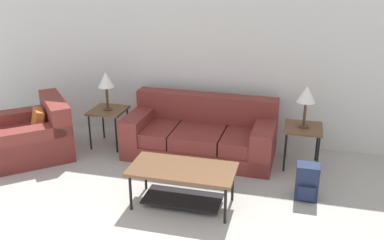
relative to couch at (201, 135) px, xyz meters
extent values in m
cube|color=silver|center=(0.04, 0.63, 1.01)|extent=(8.55, 0.06, 2.60)
cube|color=maroon|center=(0.00, -0.05, -0.18)|extent=(2.12, 1.02, 0.22)
cube|color=maroon|center=(-0.70, -0.06, 0.03)|extent=(0.70, 0.89, 0.20)
cube|color=maroon|center=(0.00, -0.07, 0.03)|extent=(0.70, 0.89, 0.20)
cube|color=maroon|center=(0.70, -0.09, 0.03)|extent=(0.70, 0.89, 0.20)
cube|color=maroon|center=(0.01, 0.30, 0.33)|extent=(2.11, 0.30, 0.40)
cube|color=maroon|center=(-0.91, -0.03, 0.00)|extent=(0.30, 0.98, 0.58)
cube|color=maroon|center=(0.91, -0.07, 0.00)|extent=(0.30, 0.98, 0.58)
cube|color=maroon|center=(-2.38, -0.63, -0.09)|extent=(1.50, 1.51, 0.40)
cube|color=maroon|center=(-2.09, -0.38, 0.31)|extent=(0.92, 0.99, 0.40)
cube|color=maroon|center=(-2.66, -0.32, -0.01)|extent=(0.95, 0.88, 0.56)
cube|color=maroon|center=(-2.11, -0.95, -0.01)|extent=(0.95, 0.88, 0.56)
cube|color=orange|center=(-2.28, -0.55, 0.21)|extent=(0.37, 0.38, 0.36)
cube|color=brown|center=(0.11, -1.40, 0.17)|extent=(1.20, 0.61, 0.04)
cylinder|color=black|center=(-0.43, -1.64, -0.07)|extent=(0.03, 0.03, 0.44)
cylinder|color=black|center=(0.66, -1.64, -0.07)|extent=(0.03, 0.03, 0.44)
cylinder|color=black|center=(-0.43, -1.16, -0.07)|extent=(0.03, 0.03, 0.44)
cylinder|color=black|center=(0.66, -1.16, -0.07)|extent=(0.03, 0.03, 0.44)
cube|color=black|center=(0.11, -1.40, -0.21)|extent=(0.90, 0.43, 0.02)
cube|color=brown|center=(-1.42, -0.03, 0.27)|extent=(0.50, 0.53, 0.03)
cylinder|color=black|center=(-1.63, -0.26, -0.02)|extent=(0.03, 0.03, 0.54)
cylinder|color=black|center=(-1.21, -0.26, -0.02)|extent=(0.03, 0.03, 0.54)
cylinder|color=black|center=(-1.63, 0.19, -0.02)|extent=(0.03, 0.03, 0.54)
cylinder|color=black|center=(-1.21, 0.19, -0.02)|extent=(0.03, 0.03, 0.54)
cube|color=brown|center=(1.41, -0.03, 0.27)|extent=(0.50, 0.53, 0.03)
cylinder|color=black|center=(1.20, -0.26, -0.02)|extent=(0.03, 0.03, 0.54)
cylinder|color=black|center=(1.62, -0.26, -0.02)|extent=(0.03, 0.03, 0.54)
cylinder|color=black|center=(1.20, 0.19, -0.02)|extent=(0.03, 0.03, 0.54)
cylinder|color=black|center=(1.62, 0.19, -0.02)|extent=(0.03, 0.03, 0.54)
cylinder|color=#472D1E|center=(-1.42, -0.03, 0.29)|extent=(0.14, 0.14, 0.02)
cylinder|color=#472D1E|center=(-1.42, -0.03, 0.47)|extent=(0.04, 0.04, 0.33)
cone|color=white|center=(-1.42, -0.03, 0.74)|extent=(0.24, 0.24, 0.22)
cylinder|color=#472D1E|center=(1.41, -0.03, 0.29)|extent=(0.14, 0.14, 0.02)
cylinder|color=#472D1E|center=(1.41, -0.03, 0.47)|extent=(0.04, 0.04, 0.33)
cone|color=white|center=(1.41, -0.03, 0.74)|extent=(0.24, 0.24, 0.22)
cube|color=#1E2847|center=(1.50, -0.89, -0.07)|extent=(0.26, 0.21, 0.44)
cube|color=#1E2847|center=(1.50, -1.01, -0.16)|extent=(0.20, 0.05, 0.17)
cylinder|color=#1E2847|center=(1.43, -0.76, -0.05)|extent=(0.02, 0.02, 0.33)
cylinder|color=#1E2847|center=(1.57, -0.76, -0.05)|extent=(0.02, 0.02, 0.33)
camera|label=1|loc=(1.28, -5.54, 2.39)|focal=40.00mm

